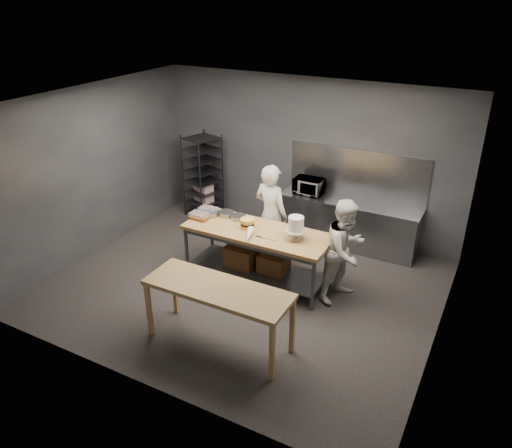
{
  "coord_description": "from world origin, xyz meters",
  "views": [
    {
      "loc": [
        3.42,
        -6.01,
        4.48
      ],
      "look_at": [
        0.08,
        0.26,
        1.05
      ],
      "focal_mm": 35.0,
      "sensor_mm": 36.0,
      "label": 1
    }
  ],
  "objects_px": {
    "chef_behind": "(271,215)",
    "frosted_cake_stand": "(296,226)",
    "near_counter": "(218,293)",
    "speed_rack": "(203,177)",
    "microwave": "(309,186)",
    "layer_cake": "(247,224)",
    "work_table": "(256,249)",
    "chef_right": "(345,251)"
  },
  "relations": [
    {
      "from": "chef_behind",
      "to": "frosted_cake_stand",
      "type": "distance_m",
      "value": 1.04
    },
    {
      "from": "frosted_cake_stand",
      "to": "chef_behind",
      "type": "bearing_deg",
      "value": 138.53
    },
    {
      "from": "near_counter",
      "to": "speed_rack",
      "type": "relative_size",
      "value": 1.14
    },
    {
      "from": "near_counter",
      "to": "microwave",
      "type": "height_order",
      "value": "microwave"
    },
    {
      "from": "chef_behind",
      "to": "near_counter",
      "type": "bearing_deg",
      "value": 111.26
    },
    {
      "from": "microwave",
      "to": "layer_cake",
      "type": "height_order",
      "value": "microwave"
    },
    {
      "from": "work_table",
      "to": "chef_behind",
      "type": "bearing_deg",
      "value": 96.11
    },
    {
      "from": "chef_behind",
      "to": "microwave",
      "type": "distance_m",
      "value": 1.22
    },
    {
      "from": "near_counter",
      "to": "chef_behind",
      "type": "bearing_deg",
      "value": 99.62
    },
    {
      "from": "microwave",
      "to": "near_counter",
      "type": "bearing_deg",
      "value": -86.68
    },
    {
      "from": "frosted_cake_stand",
      "to": "layer_cake",
      "type": "bearing_deg",
      "value": -179.71
    },
    {
      "from": "chef_behind",
      "to": "frosted_cake_stand",
      "type": "xyz_separation_m",
      "value": [
        0.76,
        -0.67,
        0.25
      ]
    },
    {
      "from": "near_counter",
      "to": "frosted_cake_stand",
      "type": "bearing_deg",
      "value": 78.06
    },
    {
      "from": "chef_right",
      "to": "microwave",
      "type": "xyz_separation_m",
      "value": [
        -1.32,
        1.69,
        0.22
      ]
    },
    {
      "from": "near_counter",
      "to": "microwave",
      "type": "bearing_deg",
      "value": 93.32
    },
    {
      "from": "chef_right",
      "to": "chef_behind",
      "type": "bearing_deg",
      "value": 91.64
    },
    {
      "from": "chef_behind",
      "to": "layer_cake",
      "type": "height_order",
      "value": "chef_behind"
    },
    {
      "from": "chef_behind",
      "to": "layer_cake",
      "type": "relative_size",
      "value": 7.89
    },
    {
      "from": "speed_rack",
      "to": "chef_behind",
      "type": "distance_m",
      "value": 2.42
    },
    {
      "from": "near_counter",
      "to": "chef_right",
      "type": "relative_size",
      "value": 1.21
    },
    {
      "from": "microwave",
      "to": "layer_cake",
      "type": "distance_m",
      "value": 1.9
    },
    {
      "from": "layer_cake",
      "to": "frosted_cake_stand",
      "type": "bearing_deg",
      "value": 0.29
    },
    {
      "from": "near_counter",
      "to": "chef_behind",
      "type": "height_order",
      "value": "chef_behind"
    },
    {
      "from": "speed_rack",
      "to": "chef_behind",
      "type": "height_order",
      "value": "chef_behind"
    },
    {
      "from": "chef_behind",
      "to": "work_table",
      "type": "bearing_deg",
      "value": 107.75
    },
    {
      "from": "microwave",
      "to": "speed_rack",
      "type": "bearing_deg",
      "value": -178.04
    },
    {
      "from": "chef_behind",
      "to": "chef_right",
      "type": "bearing_deg",
      "value": 173.7
    },
    {
      "from": "near_counter",
      "to": "layer_cake",
      "type": "height_order",
      "value": "layer_cake"
    },
    {
      "from": "near_counter",
      "to": "microwave",
      "type": "distance_m",
      "value": 3.57
    },
    {
      "from": "work_table",
      "to": "speed_rack",
      "type": "bearing_deg",
      "value": 141.14
    },
    {
      "from": "work_table",
      "to": "frosted_cake_stand",
      "type": "relative_size",
      "value": 6.34
    },
    {
      "from": "microwave",
      "to": "chef_behind",
      "type": "bearing_deg",
      "value": -99.16
    },
    {
      "from": "speed_rack",
      "to": "frosted_cake_stand",
      "type": "relative_size",
      "value": 4.62
    },
    {
      "from": "speed_rack",
      "to": "frosted_cake_stand",
      "type": "bearing_deg",
      "value": -31.69
    },
    {
      "from": "microwave",
      "to": "layer_cake",
      "type": "relative_size",
      "value": 2.37
    },
    {
      "from": "chef_right",
      "to": "frosted_cake_stand",
      "type": "xyz_separation_m",
      "value": [
        -0.75,
        -0.18,
        0.33
      ]
    },
    {
      "from": "speed_rack",
      "to": "frosted_cake_stand",
      "type": "height_order",
      "value": "speed_rack"
    },
    {
      "from": "microwave",
      "to": "work_table",
      "type": "bearing_deg",
      "value": -93.77
    },
    {
      "from": "near_counter",
      "to": "chef_right",
      "type": "height_order",
      "value": "chef_right"
    },
    {
      "from": "speed_rack",
      "to": "chef_right",
      "type": "relative_size",
      "value": 1.06
    },
    {
      "from": "near_counter",
      "to": "chef_behind",
      "type": "distance_m",
      "value": 2.4
    },
    {
      "from": "chef_right",
      "to": "near_counter",
      "type": "bearing_deg",
      "value": 168.91
    }
  ]
}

